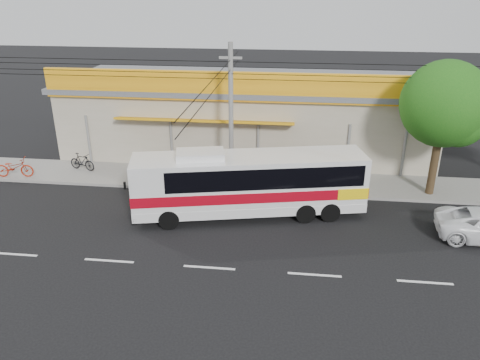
{
  "coord_description": "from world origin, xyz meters",
  "views": [
    {
      "loc": [
        2.98,
        -17.43,
        10.13
      ],
      "look_at": [
        0.65,
        2.0,
        1.79
      ],
      "focal_mm": 35.0,
      "sensor_mm": 36.0,
      "label": 1
    }
  ],
  "objects_px": {
    "motorbike_red": "(14,167)",
    "utility_pole": "(231,70)",
    "tree_near": "(447,107)",
    "motorbike_dark": "(82,162)",
    "coach_bus": "(253,181)"
  },
  "relations": [
    {
      "from": "motorbike_red",
      "to": "motorbike_dark",
      "type": "distance_m",
      "value": 3.56
    },
    {
      "from": "coach_bus",
      "to": "motorbike_dark",
      "type": "height_order",
      "value": "coach_bus"
    },
    {
      "from": "coach_bus",
      "to": "tree_near",
      "type": "distance_m",
      "value": 9.87
    },
    {
      "from": "utility_pole",
      "to": "tree_near",
      "type": "distance_m",
      "value": 10.47
    },
    {
      "from": "coach_bus",
      "to": "motorbike_red",
      "type": "relative_size",
      "value": 5.19
    },
    {
      "from": "tree_near",
      "to": "coach_bus",
      "type": "bearing_deg",
      "value": -160.7
    },
    {
      "from": "coach_bus",
      "to": "utility_pole",
      "type": "height_order",
      "value": "utility_pole"
    },
    {
      "from": "coach_bus",
      "to": "motorbike_dark",
      "type": "bearing_deg",
      "value": 145.33
    },
    {
      "from": "motorbike_dark",
      "to": "tree_near",
      "type": "bearing_deg",
      "value": -77.59
    },
    {
      "from": "coach_bus",
      "to": "motorbike_dark",
      "type": "relative_size",
      "value": 6.54
    },
    {
      "from": "motorbike_red",
      "to": "utility_pole",
      "type": "relative_size",
      "value": 0.06
    },
    {
      "from": "utility_pole",
      "to": "tree_near",
      "type": "bearing_deg",
      "value": -0.86
    },
    {
      "from": "coach_bus",
      "to": "motorbike_dark",
      "type": "distance_m",
      "value": 11.03
    },
    {
      "from": "coach_bus",
      "to": "motorbike_red",
      "type": "height_order",
      "value": "coach_bus"
    },
    {
      "from": "motorbike_red",
      "to": "motorbike_dark",
      "type": "xyz_separation_m",
      "value": [
        3.26,
        1.42,
        -0.05
      ]
    }
  ]
}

